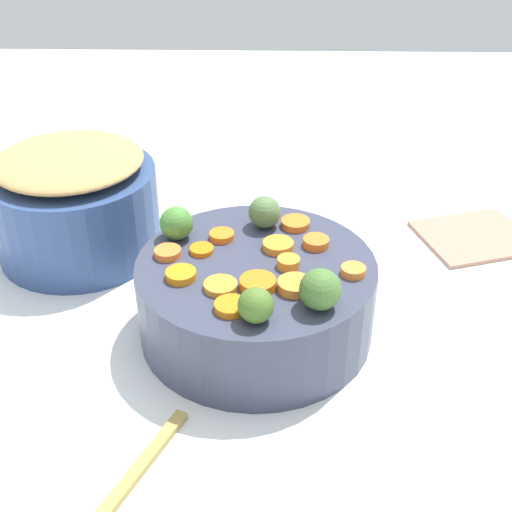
{
  "coord_description": "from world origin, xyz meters",
  "views": [
    {
      "loc": [
        -0.62,
        -0.05,
        0.54
      ],
      "look_at": [
        0.02,
        -0.04,
        0.13
      ],
      "focal_mm": 47.8,
      "sensor_mm": 36.0,
      "label": 1
    }
  ],
  "objects": [
    {
      "name": "carrot_slice_1",
      "position": [
        0.02,
        -0.07,
        0.12
      ],
      "size": [
        0.04,
        0.04,
        0.01
      ],
      "primitive_type": "cylinder",
      "rotation": [
        0.0,
        0.0,
        3.8
      ],
      "color": "orange",
      "rests_on": "serving_bowl_carrots"
    },
    {
      "name": "carrot_slice_4",
      "position": [
        0.05,
        0.03,
        0.12
      ],
      "size": [
        0.03,
        0.03,
        0.01
      ],
      "primitive_type": "cylinder",
      "rotation": [
        0.0,
        0.0,
        4.51
      ],
      "color": "orange",
      "rests_on": "serving_bowl_carrots"
    },
    {
      "name": "stuffing_mound",
      "position": [
        0.2,
        0.22,
        0.16
      ],
      "size": [
        0.2,
        0.2,
        0.03
      ],
      "primitive_type": "ellipsoid",
      "color": "tan",
      "rests_on": "metal_pot"
    },
    {
      "name": "carrot_slice_3",
      "position": [
        0.11,
        -0.08,
        0.12
      ],
      "size": [
        0.05,
        0.05,
        0.01
      ],
      "primitive_type": "cylinder",
      "rotation": [
        0.0,
        0.0,
        5.1
      ],
      "color": "orange",
      "rests_on": "serving_bowl_carrots"
    },
    {
      "name": "carrot_slice_5",
      "position": [
        0.04,
        0.07,
        0.12
      ],
      "size": [
        0.04,
        0.04,
        0.01
      ],
      "primitive_type": "cylinder",
      "rotation": [
        0.0,
        0.0,
        0.7
      ],
      "color": "orange",
      "rests_on": "serving_bowl_carrots"
    },
    {
      "name": "carrot_slice_2",
      "position": [
        0.06,
        -0.06,
        0.12
      ],
      "size": [
        0.05,
        0.05,
        0.01
      ],
      "primitive_type": "cylinder",
      "rotation": [
        0.0,
        0.0,
        5.48
      ],
      "color": "orange",
      "rests_on": "serving_bowl_carrots"
    },
    {
      "name": "brussels_sprout_0",
      "position": [
        -0.06,
        -0.1,
        0.14
      ],
      "size": [
        0.04,
        0.04,
        0.04
      ],
      "primitive_type": "sphere",
      "color": "#456D2E",
      "rests_on": "serving_bowl_carrots"
    },
    {
      "name": "carrot_slice_12",
      "position": [
        0.01,
        -0.14,
        0.12
      ],
      "size": [
        0.03,
        0.03,
        0.01
      ],
      "primitive_type": "cylinder",
      "rotation": [
        0.0,
        0.0,
        1.79
      ],
      "color": "orange",
      "rests_on": "serving_bowl_carrots"
    },
    {
      "name": "carrot_slice_8",
      "position": [
        -0.06,
        -0.01,
        0.12
      ],
      "size": [
        0.05,
        0.05,
        0.01
      ],
      "primitive_type": "cylinder",
      "rotation": [
        0.0,
        0.0,
        0.5
      ],
      "color": "orange",
      "rests_on": "serving_bowl_carrots"
    },
    {
      "name": "carrot_slice_0",
      "position": [
        -0.03,
        -0.08,
        0.12
      ],
      "size": [
        0.05,
        0.05,
        0.01
      ],
      "primitive_type": "cylinder",
      "rotation": [
        0.0,
        0.0,
        3.48
      ],
      "color": "orange",
      "rests_on": "serving_bowl_carrots"
    },
    {
      "name": "metal_pot",
      "position": [
        0.2,
        0.22,
        0.08
      ],
      "size": [
        0.23,
        0.23,
        0.12
      ],
      "primitive_type": "cylinder",
      "color": "navy",
      "rests_on": "tabletop"
    },
    {
      "name": "carrot_slice_10",
      "position": [
        -0.02,
        -0.04,
        0.12
      ],
      "size": [
        0.04,
        0.04,
        0.01
      ],
      "primitive_type": "cylinder",
      "rotation": [
        0.0,
        0.0,
        1.64
      ],
      "color": "orange",
      "rests_on": "serving_bowl_carrots"
    },
    {
      "name": "brussels_sprout_3",
      "position": [
        0.11,
        -0.05,
        0.14
      ],
      "size": [
        0.04,
        0.04,
        0.04
      ],
      "primitive_type": "sphere",
      "color": "#527040",
      "rests_on": "serving_bowl_carrots"
    },
    {
      "name": "carrot_slice_9",
      "position": [
        -0.03,
        -0.0,
        0.12
      ],
      "size": [
        0.05,
        0.05,
        0.01
      ],
      "primitive_type": "cylinder",
      "rotation": [
        0.0,
        0.0,
        4.33
      ],
      "color": "orange",
      "rests_on": "serving_bowl_carrots"
    },
    {
      "name": "serving_bowl_carrots",
      "position": [
        0.02,
        -0.04,
        0.07
      ],
      "size": [
        0.28,
        0.28,
        0.1
      ],
      "primitive_type": "cylinder",
      "color": "#373C50",
      "rests_on": "tabletop"
    },
    {
      "name": "carrot_slice_11",
      "position": [
        -0.01,
        0.04,
        0.12
      ],
      "size": [
        0.04,
        0.04,
        0.01
      ],
      "primitive_type": "cylinder",
      "rotation": [
        0.0,
        0.0,
        6.18
      ],
      "color": "orange",
      "rests_on": "serving_bowl_carrots"
    },
    {
      "name": "brussels_sprout_1",
      "position": [
        -0.08,
        -0.04,
        0.14
      ],
      "size": [
        0.04,
        0.04,
        0.04
      ],
      "primitive_type": "sphere",
      "color": "#476C27",
      "rests_on": "serving_bowl_carrots"
    },
    {
      "name": "carrot_slice_7",
      "position": [
        0.08,
        0.01,
        0.12
      ],
      "size": [
        0.03,
        0.03,
        0.01
      ],
      "primitive_type": "cylinder",
      "rotation": [
        0.0,
        0.0,
        4.58
      ],
      "color": "orange",
      "rests_on": "serving_bowl_carrots"
    },
    {
      "name": "carrot_slice_6",
      "position": [
        0.06,
        -0.11,
        0.12
      ],
      "size": [
        0.04,
        0.04,
        0.01
      ],
      "primitive_type": "cylinder",
      "rotation": [
        0.0,
        0.0,
        1.83
      ],
      "color": "orange",
      "rests_on": "serving_bowl_carrots"
    },
    {
      "name": "tabletop",
      "position": [
        0.0,
        0.0,
        0.01
      ],
      "size": [
        2.4,
        2.4,
        0.02
      ],
      "primitive_type": "cube",
      "color": "silver",
      "rests_on": "ground"
    },
    {
      "name": "brussels_sprout_2",
      "position": [
        0.08,
        0.06,
        0.14
      ],
      "size": [
        0.04,
        0.04,
        0.04
      ],
      "primitive_type": "sphere",
      "color": "#437D31",
      "rests_on": "serving_bowl_carrots"
    },
    {
      "name": "dish_towel",
      "position": [
        0.25,
        -0.35,
        0.02
      ],
      "size": [
        0.17,
        0.18,
        0.01
      ],
      "primitive_type": "cube",
      "rotation": [
        0.0,
        0.0,
        0.3
      ],
      "color": "tan",
      "rests_on": "tabletop"
    }
  ]
}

